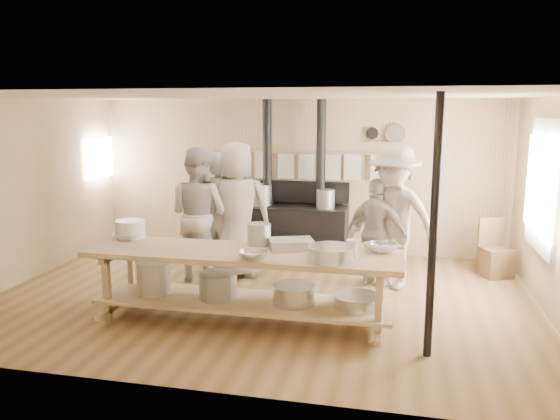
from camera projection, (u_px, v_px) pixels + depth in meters
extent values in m
plane|color=brown|center=(262.00, 296.00, 7.21)|extent=(7.00, 7.00, 0.00)
plane|color=tan|center=(298.00, 176.00, 9.37)|extent=(7.00, 0.00, 7.00)
plane|color=tan|center=(188.00, 247.00, 4.57)|extent=(7.00, 0.00, 7.00)
plane|color=tan|center=(22.00, 191.00, 7.71)|extent=(0.00, 5.00, 5.00)
plane|color=tan|center=(558.00, 210.00, 6.23)|extent=(0.00, 5.00, 5.00)
plane|color=beige|center=(261.00, 96.00, 6.74)|extent=(7.00, 7.00, 0.00)
cube|color=beige|center=(544.00, 186.00, 6.78)|extent=(0.06, 1.35, 1.65)
plane|color=white|center=(540.00, 186.00, 6.79)|extent=(0.00, 1.50, 1.50)
cube|color=beige|center=(539.00, 186.00, 6.79)|extent=(0.02, 0.03, 1.50)
plane|color=white|center=(99.00, 158.00, 9.57)|extent=(0.00, 0.90, 0.90)
cube|color=black|center=(293.00, 231.00, 9.15)|extent=(1.80, 0.70, 0.85)
cube|color=black|center=(293.00, 253.00, 9.22)|extent=(1.90, 0.75, 0.10)
cube|color=black|center=(296.00, 192.00, 9.32)|extent=(1.80, 0.12, 0.35)
cylinder|color=black|center=(267.00, 153.00, 9.05)|extent=(0.15, 0.15, 1.75)
cylinder|color=black|center=(321.00, 154.00, 8.86)|extent=(0.15, 0.15, 1.75)
cylinder|color=#B2B2B7|center=(261.00, 195.00, 9.16)|extent=(0.36, 0.36, 0.34)
cylinder|color=gray|center=(326.00, 199.00, 8.88)|extent=(0.30, 0.30, 0.30)
cylinder|color=#9F835A|center=(297.00, 152.00, 9.20)|extent=(3.00, 0.04, 0.04)
cube|color=silver|center=(221.00, 164.00, 9.53)|extent=(0.28, 0.01, 0.46)
cube|color=silver|center=(242.00, 164.00, 9.44)|extent=(0.28, 0.01, 0.46)
cube|color=silver|center=(263.00, 165.00, 9.36)|extent=(0.28, 0.01, 0.46)
cube|color=silver|center=(285.00, 165.00, 9.28)|extent=(0.28, 0.01, 0.46)
cube|color=silver|center=(308.00, 166.00, 9.20)|extent=(0.28, 0.01, 0.46)
cube|color=silver|center=(331.00, 166.00, 9.12)|extent=(0.28, 0.01, 0.46)
cube|color=silver|center=(354.00, 167.00, 9.04)|extent=(0.28, 0.01, 0.46)
cube|color=silver|center=(377.00, 167.00, 8.96)|extent=(0.28, 0.01, 0.46)
cube|color=#9F835A|center=(381.00, 143.00, 8.89)|extent=(0.50, 0.14, 0.03)
cylinder|color=black|center=(372.00, 133.00, 8.92)|extent=(0.20, 0.04, 0.20)
cylinder|color=silver|center=(395.00, 133.00, 8.84)|extent=(0.32, 0.03, 0.32)
cube|color=#9F835A|center=(242.00, 254.00, 6.19)|extent=(3.60, 0.90, 0.06)
cube|color=#9F835A|center=(243.00, 301.00, 6.30)|extent=(3.40, 0.80, 0.04)
cube|color=#9F835A|center=(243.00, 306.00, 6.31)|extent=(3.30, 0.06, 0.06)
cube|color=#9F835A|center=(107.00, 286.00, 6.31)|extent=(0.07, 0.07, 0.85)
cube|color=#9F835A|center=(132.00, 271.00, 6.88)|extent=(0.07, 0.07, 0.85)
cube|color=#9F835A|center=(378.00, 306.00, 5.65)|extent=(0.07, 0.07, 0.85)
cube|color=#9F835A|center=(381.00, 288.00, 6.23)|extent=(0.07, 0.07, 0.85)
cylinder|color=#B2B2B7|center=(154.00, 278.00, 6.49)|extent=(0.40, 0.40, 0.38)
cylinder|color=gray|center=(218.00, 286.00, 6.33)|extent=(0.44, 0.44, 0.30)
cylinder|color=silver|center=(294.00, 294.00, 6.15)|extent=(0.48, 0.48, 0.22)
cylinder|color=silver|center=(356.00, 302.00, 6.01)|extent=(0.52, 0.52, 0.14)
cylinder|color=black|center=(434.00, 229.00, 5.24)|extent=(0.08, 0.08, 2.60)
imported|color=#B2AA9E|center=(218.00, 214.00, 8.04)|extent=(0.68, 0.46, 1.83)
imported|color=#B2AA9E|center=(199.00, 215.00, 7.76)|extent=(1.12, 0.99, 1.92)
imported|color=#B2AA9E|center=(237.00, 210.00, 7.92)|extent=(1.09, 0.84, 1.99)
imported|color=#B2AA9E|center=(377.00, 233.00, 7.54)|extent=(0.96, 0.68, 1.51)
imported|color=#B2AA9E|center=(393.00, 217.00, 7.41)|extent=(1.47, 1.20, 1.98)
cube|color=#503720|center=(496.00, 262.00, 8.05)|extent=(0.52, 0.52, 0.43)
cube|color=#503720|center=(491.00, 233.00, 8.15)|extent=(0.38, 0.18, 0.47)
imported|color=white|center=(128.00, 236.00, 6.75)|extent=(0.42, 0.42, 0.08)
imported|color=silver|center=(253.00, 255.00, 5.82)|extent=(0.44, 0.44, 0.10)
imported|color=white|center=(382.00, 248.00, 6.17)|extent=(0.51, 0.51, 0.09)
imported|color=silver|center=(382.00, 247.00, 6.17)|extent=(0.35, 0.35, 0.10)
cube|color=#B2B2B7|center=(291.00, 244.00, 6.29)|extent=(0.58, 0.48, 0.11)
cylinder|color=silver|center=(331.00, 254.00, 5.78)|extent=(0.54, 0.54, 0.16)
cylinder|color=gray|center=(259.00, 234.00, 6.46)|extent=(0.33, 0.33, 0.26)
cylinder|color=white|center=(131.00, 229.00, 6.81)|extent=(0.45, 0.45, 0.22)
cylinder|color=white|center=(352.00, 249.00, 5.89)|extent=(0.16, 0.16, 0.20)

